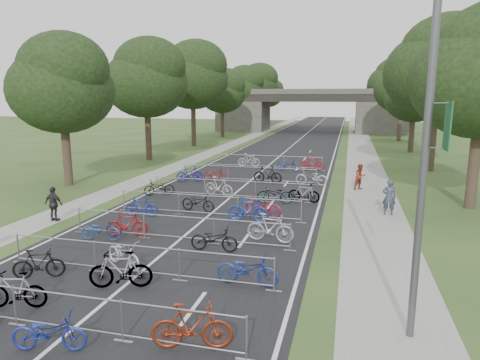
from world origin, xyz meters
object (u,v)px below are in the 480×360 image
object	(u,v)px
overpass_bridge	(310,110)
bike_1	(15,290)
lamppost	(425,166)
bike_2	(49,332)
pedestrian_a	(389,197)
pedestrian_b	(360,177)
pedestrian_c	(54,204)

from	to	relation	value
overpass_bridge	bike_1	bearing A→B (deg)	-91.97
lamppost	bike_2	distance (m)	9.50
pedestrian_a	bike_2	bearing A→B (deg)	60.78
bike_1	pedestrian_a	bearing A→B (deg)	125.35
pedestrian_b	overpass_bridge	bearing A→B (deg)	59.81
bike_1	pedestrian_c	distance (m)	8.92
lamppost	pedestrian_b	world-z (taller)	lamppost
bike_1	bike_2	bearing A→B (deg)	42.16
overpass_bridge	lamppost	world-z (taller)	lamppost
bike_2	pedestrian_a	world-z (taller)	pedestrian_a
lamppost	bike_1	bearing A→B (deg)	-173.39
bike_1	pedestrian_b	xyz separation A→B (m)	(9.63, 18.52, 0.29)
pedestrian_a	pedestrian_c	bearing A→B (deg)	20.08
bike_1	bike_2	size ratio (longest dim) A/B	1.00
bike_2	pedestrian_a	xyz separation A→B (m)	(8.61, 14.22, 0.44)
lamppost	pedestrian_c	world-z (taller)	lamppost
bike_1	pedestrian_a	world-z (taller)	pedestrian_a
bike_1	pedestrian_a	size ratio (longest dim) A/B	0.98
pedestrian_a	pedestrian_b	world-z (taller)	pedestrian_a
overpass_bridge	pedestrian_a	bearing A→B (deg)	-80.44
lamppost	bike_2	xyz separation A→B (m)	(-8.26, -2.74, -3.82)
overpass_bridge	pedestrian_c	size ratio (longest dim) A/B	18.64
overpass_bridge	pedestrian_b	size ratio (longest dim) A/B	18.80
bike_1	pedestrian_b	world-z (taller)	pedestrian_b
bike_2	pedestrian_b	size ratio (longest dim) A/B	1.07
bike_1	bike_2	xyz separation A→B (m)	(2.28, -1.52, -0.07)
pedestrian_c	pedestrian_a	bearing A→B (deg)	-157.78
overpass_bridge	bike_2	world-z (taller)	overpass_bridge
overpass_bridge	pedestrian_c	xyz separation A→B (m)	(-6.80, -56.58, -2.70)
overpass_bridge	pedestrian_a	world-z (taller)	overpass_bridge
bike_2	lamppost	bearing A→B (deg)	-85.10
overpass_bridge	pedestrian_a	xyz separation A→B (m)	(8.68, -51.52, -2.63)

